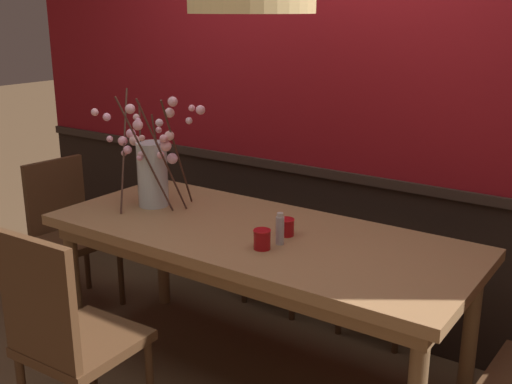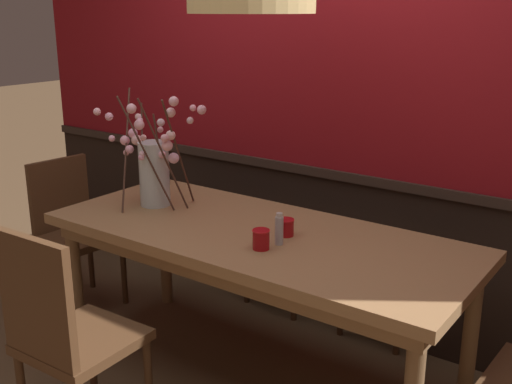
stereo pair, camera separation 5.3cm
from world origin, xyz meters
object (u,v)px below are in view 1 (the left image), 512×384
chair_far_side_right (389,246)px  condiment_bottle (280,229)px  chair_far_side_left (292,219)px  chair_near_side_left (67,334)px  candle_holder_nearer_center (262,239)px  vase_with_blossoms (152,169)px  dining_table (256,248)px  chair_head_west_end (69,227)px  candle_holder_nearer_edge (286,227)px

chair_far_side_right → condiment_bottle: condiment_bottle is taller
condiment_bottle → chair_far_side_right: bearing=81.2°
chair_far_side_left → condiment_bottle: size_ratio=6.52×
chair_near_side_left → chair_far_side_right: (0.63, 1.72, -0.04)m
chair_near_side_left → condiment_bottle: size_ratio=6.73×
chair_far_side_left → chair_near_side_left: chair_near_side_left is taller
candle_holder_nearer_center → condiment_bottle: size_ratio=0.61×
vase_with_blossoms → chair_far_side_left: bearing=68.5°
chair_far_side_left → condiment_bottle: (0.51, -0.94, 0.32)m
dining_table → chair_head_west_end: (-1.40, 0.01, -0.19)m
vase_with_blossoms → candle_holder_nearer_edge: vase_with_blossoms is taller
chair_far_side_left → chair_far_side_right: chair_far_side_left is taller
vase_with_blossoms → condiment_bottle: 0.86m
chair_far_side_left → candle_holder_nearer_center: bearing=-65.4°
chair_far_side_right → chair_far_side_left: bearing=177.8°
chair_near_side_left → vase_with_blossoms: bearing=111.9°
dining_table → chair_near_side_left: 0.94m
dining_table → chair_head_west_end: chair_head_west_end is taller
vase_with_blossoms → candle_holder_nearer_edge: (0.81, 0.03, -0.16)m
chair_head_west_end → vase_with_blossoms: bearing=-0.9°
chair_far_side_right → vase_with_blossoms: 1.38m
vase_with_blossoms → candle_holder_nearer_center: (0.81, -0.18, -0.16)m
chair_far_side_right → candle_holder_nearer_edge: 0.89m
candle_holder_nearer_edge → candle_holder_nearer_center: bearing=-89.1°
dining_table → vase_with_blossoms: (-0.66, 0.00, 0.29)m
chair_near_side_left → vase_with_blossoms: vase_with_blossoms is taller
chair_far_side_right → candle_holder_nearer_center: bearing=-99.8°
candle_holder_nearer_edge → dining_table: bearing=-169.0°
dining_table → chair_far_side_left: (-0.32, 0.86, -0.16)m
chair_far_side_left → candle_holder_nearer_edge: 1.00m
chair_far_side_left → chair_far_side_right: size_ratio=1.09×
chair_far_side_right → chair_head_west_end: bearing=-154.5°
candle_holder_nearer_edge → condiment_bottle: condiment_bottle is taller
chair_far_side_left → chair_near_side_left: size_ratio=0.97×
chair_head_west_end → vase_with_blossoms: size_ratio=1.49×
condiment_bottle → chair_near_side_left: bearing=-121.7°
candle_holder_nearer_center → condiment_bottle: condiment_bottle is taller
candle_holder_nearer_edge → condiment_bottle: (0.04, -0.11, 0.03)m
vase_with_blossoms → condiment_bottle: vase_with_blossoms is taller
dining_table → candle_holder_nearer_center: bearing=-48.8°
candle_holder_nearer_center → dining_table: bearing=131.2°
chair_far_side_left → chair_near_side_left: (0.02, -1.74, 0.01)m
candle_holder_nearer_center → candle_holder_nearer_edge: (-0.00, 0.20, -0.00)m
chair_near_side_left → chair_far_side_right: size_ratio=1.12×
chair_head_west_end → chair_far_side_left: bearing=38.2°
chair_far_side_right → vase_with_blossoms: bearing=-139.8°
candle_holder_nearer_edge → chair_head_west_end: bearing=-179.5°
chair_far_side_left → chair_near_side_left: 1.74m
chair_near_side_left → vase_with_blossoms: 1.05m
vase_with_blossoms → candle_holder_nearer_edge: size_ratio=7.53×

